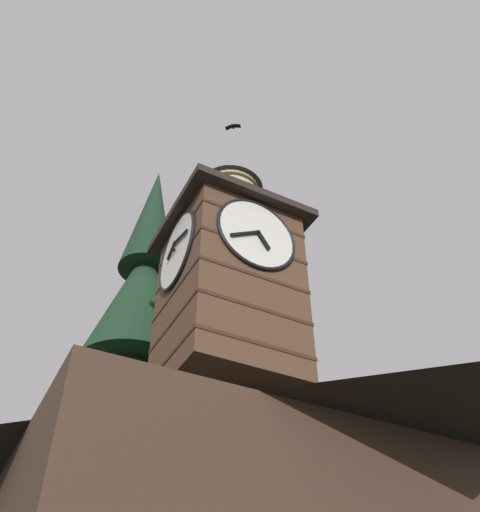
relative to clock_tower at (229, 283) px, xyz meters
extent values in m
pyramid|color=black|center=(-0.70, 0.01, -4.76)|extent=(11.17, 10.48, 2.56)
cube|color=brown|center=(-0.02, -0.02, -0.81)|extent=(3.18, 3.18, 5.33)
cube|color=#3C291C|center=(-0.02, -0.02, -2.84)|extent=(3.22, 3.22, 0.10)
cube|color=#3C291C|center=(-0.02, -0.02, -1.84)|extent=(3.22, 3.22, 0.10)
cube|color=#3C291C|center=(-0.02, -0.02, -0.84)|extent=(3.22, 3.22, 0.10)
cube|color=#3C291C|center=(-0.02, -0.02, 0.16)|extent=(3.22, 3.22, 0.10)
cube|color=#3C291C|center=(-0.02, -0.02, 1.16)|extent=(3.22, 3.22, 0.10)
cylinder|color=white|center=(-0.02, 1.59, 0.56)|extent=(2.30, 0.10, 2.30)
torus|color=black|center=(-0.02, 1.62, 0.56)|extent=(2.40, 0.10, 2.40)
cube|color=black|center=(-0.18, 1.69, 0.32)|extent=(0.41, 0.04, 0.55)
cube|color=black|center=(0.39, 1.69, 0.34)|extent=(0.86, 0.04, 0.53)
sphere|color=black|center=(-0.02, 1.70, 0.56)|extent=(0.10, 0.10, 0.10)
cylinder|color=white|center=(1.59, -0.02, 0.56)|extent=(0.10, 2.30, 2.30)
torus|color=black|center=(1.62, -0.02, 0.56)|extent=(0.10, 2.40, 2.40)
cube|color=black|center=(1.69, -0.26, 0.72)|extent=(0.04, 0.55, 0.42)
cube|color=black|center=(1.69, 0.43, 0.70)|extent=(0.04, 0.93, 0.34)
sphere|color=black|center=(1.70, -0.02, 0.56)|extent=(0.10, 0.10, 0.10)
cube|color=#2D231E|center=(-0.02, -0.02, 1.98)|extent=(3.88, 3.88, 0.25)
cylinder|color=tan|center=(-0.02, -0.02, 2.98)|extent=(1.82, 1.82, 1.74)
cylinder|color=#2D2319|center=(-0.02, -0.02, 2.32)|extent=(1.88, 1.88, 0.10)
cylinder|color=#2D2319|center=(-0.02, -0.02, 2.76)|extent=(1.88, 1.88, 0.10)
cylinder|color=#2D2319|center=(-0.02, -0.02, 3.20)|extent=(1.88, 1.88, 0.10)
cylinder|color=#2D2319|center=(-0.02, -0.02, 3.63)|extent=(1.88, 1.88, 0.10)
cone|color=#2D3847|center=(-0.02, -0.02, 4.30)|extent=(2.12, 2.12, 0.91)
sphere|color=#384251|center=(-0.02, -0.02, 4.86)|extent=(0.16, 0.16, 0.16)
cone|color=#1B361E|center=(1.07, -4.87, -1.62)|extent=(5.18, 5.18, 6.13)
cone|color=#1A3722|center=(1.07, -4.87, 2.12)|extent=(3.62, 3.62, 5.38)
cone|color=#193321|center=(1.07, -4.87, 6.29)|extent=(2.06, 2.06, 5.47)
cone|color=#153118|center=(-6.89, -4.99, -2.64)|extent=(3.70, 3.70, 3.71)
cone|color=black|center=(-6.89, -4.99, -0.51)|extent=(2.10, 2.10, 3.04)
ellipsoid|color=black|center=(-0.28, -0.41, 7.85)|extent=(0.24, 0.25, 0.12)
cube|color=black|center=(-0.17, -0.51, 7.85)|extent=(0.32, 0.30, 0.13)
cube|color=black|center=(-0.39, -0.32, 7.85)|extent=(0.32, 0.30, 0.13)
camera|label=1|loc=(5.59, 11.38, -9.86)|focal=40.08mm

